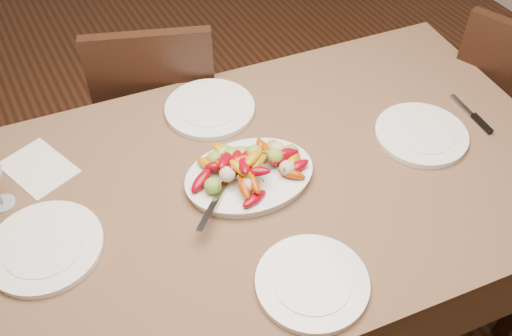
{
  "coord_description": "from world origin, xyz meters",
  "views": [
    {
      "loc": [
        -0.48,
        -1.2,
        1.96
      ],
      "look_at": [
        0.03,
        -0.26,
        0.82
      ],
      "focal_mm": 40.0,
      "sensor_mm": 36.0,
      "label": 1
    }
  ],
  "objects_px": {
    "plate_far": "(210,109)",
    "plate_near": "(312,283)",
    "chair_right": "(512,114)",
    "plate_right": "(421,135)",
    "dining_table": "(256,259)",
    "plate_left": "(45,247)",
    "serving_platter": "(249,178)",
    "chair_far": "(161,109)"
  },
  "relations": [
    {
      "from": "chair_far",
      "to": "plate_far",
      "type": "distance_m",
      "value": 0.5
    },
    {
      "from": "chair_right",
      "to": "serving_platter",
      "type": "xyz_separation_m",
      "value": [
        -1.19,
        -0.05,
        0.3
      ]
    },
    {
      "from": "chair_right",
      "to": "plate_far",
      "type": "height_order",
      "value": "chair_right"
    },
    {
      "from": "dining_table",
      "to": "plate_right",
      "type": "height_order",
      "value": "plate_right"
    },
    {
      "from": "dining_table",
      "to": "plate_right",
      "type": "bearing_deg",
      "value": -7.72
    },
    {
      "from": "plate_right",
      "to": "plate_near",
      "type": "relative_size",
      "value": 1.01
    },
    {
      "from": "dining_table",
      "to": "plate_left",
      "type": "relative_size",
      "value": 6.23
    },
    {
      "from": "chair_right",
      "to": "plate_near",
      "type": "height_order",
      "value": "chair_right"
    },
    {
      "from": "dining_table",
      "to": "chair_far",
      "type": "relative_size",
      "value": 1.94
    },
    {
      "from": "dining_table",
      "to": "plate_near",
      "type": "distance_m",
      "value": 0.53
    },
    {
      "from": "plate_far",
      "to": "plate_near",
      "type": "bearing_deg",
      "value": -94.68
    },
    {
      "from": "serving_platter",
      "to": "plate_left",
      "type": "xyz_separation_m",
      "value": [
        -0.57,
        0.04,
        -0.0
      ]
    },
    {
      "from": "chair_right",
      "to": "plate_left",
      "type": "distance_m",
      "value": 1.79
    },
    {
      "from": "dining_table",
      "to": "chair_far",
      "type": "distance_m",
      "value": 0.76
    },
    {
      "from": "chair_right",
      "to": "serving_platter",
      "type": "distance_m",
      "value": 1.23
    },
    {
      "from": "dining_table",
      "to": "plate_right",
      "type": "distance_m",
      "value": 0.66
    },
    {
      "from": "plate_near",
      "to": "serving_platter",
      "type": "bearing_deg",
      "value": 85.83
    },
    {
      "from": "chair_far",
      "to": "chair_right",
      "type": "height_order",
      "value": "same"
    },
    {
      "from": "chair_far",
      "to": "plate_left",
      "type": "height_order",
      "value": "chair_far"
    },
    {
      "from": "plate_right",
      "to": "chair_far",
      "type": "bearing_deg",
      "value": 124.13
    },
    {
      "from": "serving_platter",
      "to": "chair_right",
      "type": "bearing_deg",
      "value": 2.2
    },
    {
      "from": "plate_left",
      "to": "plate_right",
      "type": "relative_size",
      "value": 1.05
    },
    {
      "from": "dining_table",
      "to": "serving_platter",
      "type": "bearing_deg",
      "value": 123.38
    },
    {
      "from": "dining_table",
      "to": "plate_left",
      "type": "distance_m",
      "value": 0.7
    },
    {
      "from": "plate_right",
      "to": "plate_left",
      "type": "bearing_deg",
      "value": 173.46
    },
    {
      "from": "plate_near",
      "to": "plate_far",
      "type": "bearing_deg",
      "value": 85.32
    },
    {
      "from": "chair_right",
      "to": "serving_platter",
      "type": "height_order",
      "value": "chair_right"
    },
    {
      "from": "plate_left",
      "to": "chair_right",
      "type": "bearing_deg",
      "value": 0.26
    },
    {
      "from": "dining_table",
      "to": "plate_right",
      "type": "xyz_separation_m",
      "value": [
        0.53,
        -0.07,
        0.39
      ]
    },
    {
      "from": "serving_platter",
      "to": "plate_near",
      "type": "relative_size",
      "value": 1.29
    },
    {
      "from": "dining_table",
      "to": "serving_platter",
      "type": "xyz_separation_m",
      "value": [
        -0.01,
        0.02,
        0.39
      ]
    },
    {
      "from": "chair_far",
      "to": "plate_far",
      "type": "xyz_separation_m",
      "value": [
        0.04,
        -0.41,
        0.29
      ]
    },
    {
      "from": "chair_right",
      "to": "plate_near",
      "type": "bearing_deg",
      "value": 87.95
    },
    {
      "from": "chair_right",
      "to": "chair_far",
      "type": "bearing_deg",
      "value": 39.2
    },
    {
      "from": "chair_far",
      "to": "plate_near",
      "type": "bearing_deg",
      "value": 109.8
    },
    {
      "from": "serving_platter",
      "to": "plate_near",
      "type": "height_order",
      "value": "serving_platter"
    },
    {
      "from": "plate_left",
      "to": "plate_near",
      "type": "relative_size",
      "value": 1.06
    },
    {
      "from": "plate_left",
      "to": "plate_near",
      "type": "bearing_deg",
      "value": -37.27
    },
    {
      "from": "chair_right",
      "to": "dining_table",
      "type": "bearing_deg",
      "value": 71.98
    },
    {
      "from": "chair_far",
      "to": "plate_right",
      "type": "bearing_deg",
      "value": 144.75
    },
    {
      "from": "plate_far",
      "to": "dining_table",
      "type": "bearing_deg",
      "value": -93.07
    },
    {
      "from": "chair_right",
      "to": "plate_near",
      "type": "relative_size",
      "value": 3.42
    }
  ]
}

